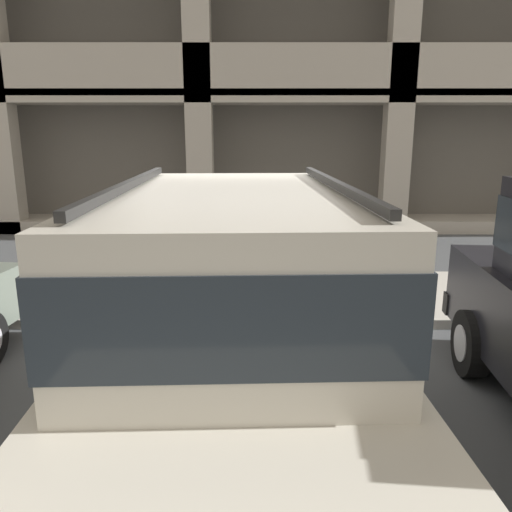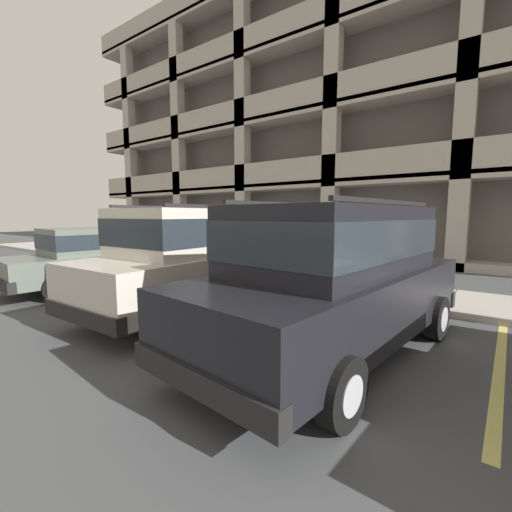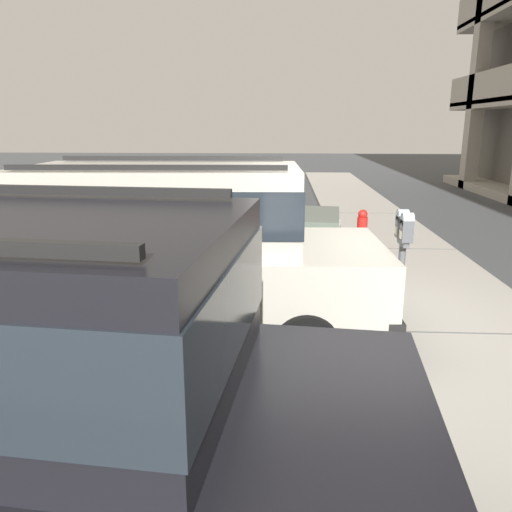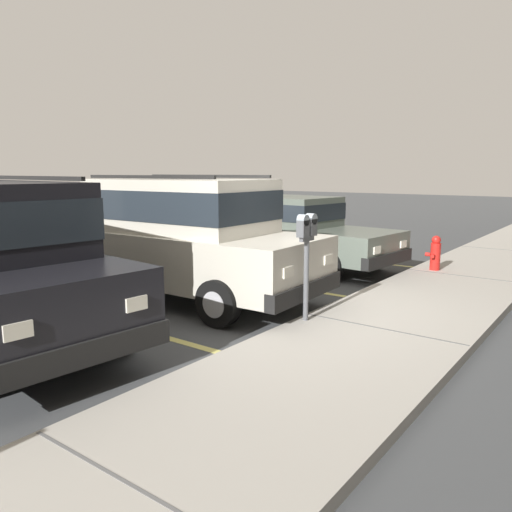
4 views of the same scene
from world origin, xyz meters
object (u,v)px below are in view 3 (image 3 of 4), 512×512
Objects in this scene: red_sedan at (210,215)px; fire_hydrant at (362,228)px; parking_meter_near at (403,246)px; silver_suv at (167,247)px.

fire_hydrant is (-0.76, 2.86, -0.36)m from red_sedan.
parking_meter_near reaches higher than red_sedan.
silver_suv is 1.05× the size of red_sedan.
parking_meter_near is at bearing -3.74° from fire_hydrant.
silver_suv reaches higher than fire_hydrant.
silver_suv reaches higher than red_sedan.
red_sedan is at bearing -75.09° from fire_hydrant.
red_sedan is 3.24× the size of parking_meter_near.
red_sedan is 6.61× the size of fire_hydrant.
parking_meter_near is at bearing 39.76° from red_sedan.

